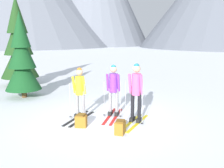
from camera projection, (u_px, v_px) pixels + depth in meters
name	position (u px, v px, depth m)	size (l,w,h in m)	color
ground_plane	(106.00, 118.00, 8.03)	(400.00, 400.00, 0.00)	white
skier_in_yellow	(80.00, 91.00, 7.89)	(0.60, 1.61, 1.64)	black
skier_in_purple	(114.00, 87.00, 8.12)	(0.61, 1.73, 1.70)	red
skier_in_pink	(136.00, 90.00, 7.48)	(0.73, 1.70, 1.81)	yellow
pine_tree_near	(22.00, 59.00, 10.42)	(1.49, 1.49, 3.60)	#51381E
pine_tree_mid	(18.00, 45.00, 12.88)	(1.91, 1.91, 4.61)	#51381E
backpack_on_snow_front	(120.00, 127.00, 6.73)	(0.28, 0.35, 0.38)	#99661E
backpack_on_snow_beside	(81.00, 121.00, 7.24)	(0.34, 0.28, 0.38)	#99661E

